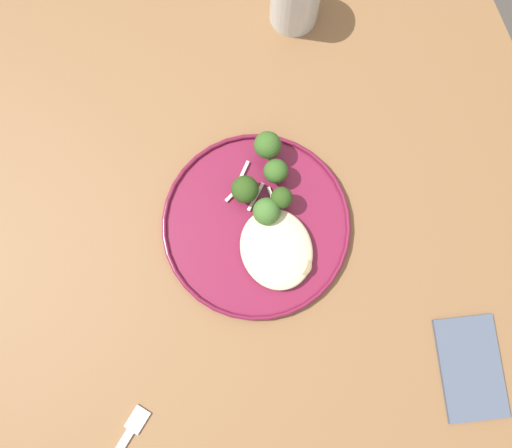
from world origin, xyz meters
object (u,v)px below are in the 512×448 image
(dinner_plate, at_px, (256,225))
(broccoli_floret_split_head, at_px, (276,171))
(seared_scallop_tilted_round, at_px, (301,266))
(broccoli_floret_near_rim, at_px, (281,196))
(broccoli_floret_center_pile, at_px, (246,189))
(broccoli_floret_right_tilted, at_px, (268,145))
(seared_scallop_rear_pale, at_px, (253,233))
(seared_scallop_half_hidden, at_px, (282,258))
(seared_scallop_on_noodles, at_px, (269,252))
(broccoli_floret_beside_noodles, at_px, (267,211))
(folded_napkin, at_px, (471,368))

(dinner_plate, relative_size, broccoli_floret_split_head, 5.71)
(seared_scallop_tilted_round, bearing_deg, broccoli_floret_near_rim, -2.34)
(broccoli_floret_near_rim, bearing_deg, broccoli_floret_center_pile, 58.71)
(broccoli_floret_right_tilted, bearing_deg, broccoli_floret_center_pile, 134.77)
(seared_scallop_tilted_round, distance_m, broccoli_floret_split_head, 0.15)
(dinner_plate, distance_m, seared_scallop_rear_pale, 0.02)
(seared_scallop_half_hidden, bearing_deg, seared_scallop_rear_pale, 30.58)
(seared_scallop_tilted_round, xyz_separation_m, broccoli_floret_near_rim, (0.11, -0.00, 0.02))
(seared_scallop_on_noodles, bearing_deg, broccoli_floret_split_head, -24.14)
(broccoli_floret_split_head, xyz_separation_m, broccoli_floret_beside_noodles, (-0.05, 0.03, -0.00))
(seared_scallop_on_noodles, bearing_deg, seared_scallop_tilted_round, -132.60)
(broccoli_floret_beside_noodles, bearing_deg, seared_scallop_rear_pale, 126.69)
(dinner_plate, height_order, broccoli_floret_split_head, broccoli_floret_split_head)
(broccoli_floret_center_pile, bearing_deg, seared_scallop_half_hidden, -171.00)
(broccoli_floret_split_head, bearing_deg, dinner_plate, 139.82)
(seared_scallop_half_hidden, xyz_separation_m, seared_scallop_rear_pale, (0.05, 0.03, -0.00))
(seared_scallop_on_noodles, relative_size, seared_scallop_tilted_round, 0.85)
(seared_scallop_half_hidden, distance_m, seared_scallop_rear_pale, 0.06)
(seared_scallop_on_noodles, height_order, folded_napkin, seared_scallop_on_noodles)
(broccoli_floret_split_head, bearing_deg, seared_scallop_half_hidden, 165.10)
(broccoli_floret_beside_noodles, height_order, broccoli_floret_near_rim, broccoli_floret_near_rim)
(dinner_plate, bearing_deg, seared_scallop_half_hidden, -161.73)
(broccoli_floret_split_head, height_order, broccoli_floret_right_tilted, broccoli_floret_right_tilted)
(broccoli_floret_split_head, bearing_deg, broccoli_floret_beside_noodles, 148.05)
(seared_scallop_on_noodles, distance_m, seared_scallop_half_hidden, 0.02)
(folded_napkin, bearing_deg, broccoli_floret_near_rim, 29.25)
(seared_scallop_rear_pale, bearing_deg, broccoli_floret_near_rim, -57.16)
(broccoli_floret_right_tilted, height_order, broccoli_floret_center_pile, broccoli_floret_right_tilted)
(seared_scallop_on_noodles, distance_m, seared_scallop_tilted_round, 0.05)
(seared_scallop_half_hidden, xyz_separation_m, broccoli_floret_beside_noodles, (0.07, 0.00, 0.02))
(broccoli_floret_split_head, height_order, folded_napkin, broccoli_floret_split_head)
(seared_scallop_half_hidden, distance_m, broccoli_floret_center_pile, 0.12)
(seared_scallop_half_hidden, xyz_separation_m, folded_napkin, (-0.24, -0.21, -0.02))
(broccoli_floret_right_tilted, height_order, broccoli_floret_near_rim, broccoli_floret_right_tilted)
(seared_scallop_half_hidden, height_order, broccoli_floret_beside_noodles, broccoli_floret_beside_noodles)
(broccoli_floret_beside_noodles, bearing_deg, broccoli_floret_near_rim, -61.58)
(seared_scallop_half_hidden, height_order, broccoli_floret_near_rim, broccoli_floret_near_rim)
(broccoli_floret_beside_noodles, relative_size, broccoli_floret_near_rim, 0.96)
(broccoli_floret_right_tilted, bearing_deg, seared_scallop_tilted_round, 176.78)
(broccoli_floret_beside_noodles, bearing_deg, seared_scallop_half_hidden, -179.76)
(seared_scallop_on_noodles, relative_size, seared_scallop_rear_pale, 1.00)
(seared_scallop_rear_pale, bearing_deg, broccoli_floret_center_pile, -9.98)
(broccoli_floret_beside_noodles, bearing_deg, folded_napkin, -146.04)
(seared_scallop_rear_pale, bearing_deg, dinner_plate, -36.86)
(seared_scallop_rear_pale, height_order, broccoli_floret_beside_noodles, broccoli_floret_beside_noodles)
(dinner_plate, relative_size, seared_scallop_on_noodles, 11.08)
(seared_scallop_tilted_round, height_order, seared_scallop_half_hidden, seared_scallop_tilted_round)
(seared_scallop_half_hidden, bearing_deg, seared_scallop_tilted_round, -132.88)
(broccoli_floret_beside_noodles, bearing_deg, broccoli_floret_split_head, -31.95)
(broccoli_floret_right_tilted, xyz_separation_m, broccoli_floret_near_rim, (-0.08, 0.01, -0.01))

